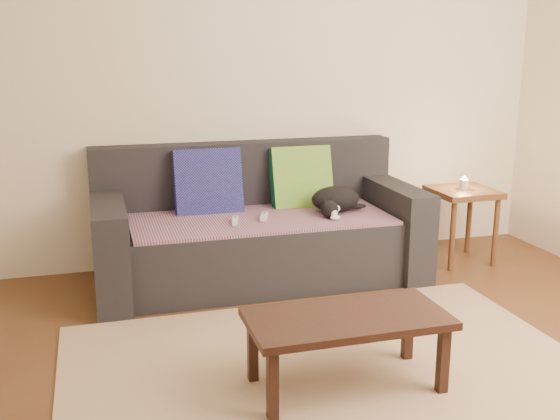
{
  "coord_description": "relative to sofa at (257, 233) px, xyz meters",
  "views": [
    {
      "loc": [
        -1.02,
        -2.48,
        1.51
      ],
      "look_at": [
        0.05,
        1.2,
        0.55
      ],
      "focal_mm": 42.0,
      "sensor_mm": 36.0,
      "label": 1
    }
  ],
  "objects": [
    {
      "name": "side_table",
      "position": [
        1.49,
        -0.08,
        0.13
      ],
      "size": [
        0.43,
        0.43,
        0.53
      ],
      "color": "brown",
      "rests_on": "ground"
    },
    {
      "name": "wii_remote_b",
      "position": [
        0.01,
        -0.14,
        0.15
      ],
      "size": [
        0.09,
        0.15,
        0.03
      ],
      "primitive_type": "cube",
      "rotation": [
        0.0,
        0.0,
        1.2
      ],
      "color": "white",
      "rests_on": "throw_blanket"
    },
    {
      "name": "rug",
      "position": [
        0.0,
        -1.42,
        -0.3
      ],
      "size": [
        2.5,
        1.8,
        0.01
      ],
      "primitive_type": "cube",
      "color": "tan",
      "rests_on": "ground"
    },
    {
      "name": "cushion_navy",
      "position": [
        -0.29,
        0.17,
        0.32
      ],
      "size": [
        0.44,
        0.22,
        0.46
      ],
      "primitive_type": "cube",
      "rotation": [
        -0.25,
        0.0,
        0.0
      ],
      "color": "#101046",
      "rests_on": "throw_blanket"
    },
    {
      "name": "sofa",
      "position": [
        0.0,
        0.0,
        0.0
      ],
      "size": [
        2.1,
        0.94,
        0.87
      ],
      "color": "#232328",
      "rests_on": "ground"
    },
    {
      "name": "throw_blanket",
      "position": [
        0.0,
        -0.09,
        0.12
      ],
      "size": [
        1.66,
        0.74,
        0.02
      ],
      "primitive_type": "cube",
      "color": "#432D55",
      "rests_on": "sofa"
    },
    {
      "name": "wii_remote_a",
      "position": [
        -0.19,
        -0.2,
        0.15
      ],
      "size": [
        0.07,
        0.15,
        0.03
      ],
      "primitive_type": "cube",
      "rotation": [
        0.0,
        0.0,
        1.32
      ],
      "color": "white",
      "rests_on": "throw_blanket"
    },
    {
      "name": "coffee_table",
      "position": [
        0.02,
        -1.54,
        0.0
      ],
      "size": [
        0.89,
        0.44,
        0.36
      ],
      "color": "black",
      "rests_on": "rug"
    },
    {
      "name": "ground",
      "position": [
        0.0,
        -1.57,
        -0.31
      ],
      "size": [
        4.5,
        4.5,
        0.0
      ],
      "primitive_type": "plane",
      "color": "brown",
      "rests_on": "ground"
    },
    {
      "name": "cat",
      "position": [
        0.51,
        -0.11,
        0.21
      ],
      "size": [
        0.41,
        0.39,
        0.17
      ],
      "rotation": [
        0.0,
        0.0,
        0.39
      ],
      "color": "black",
      "rests_on": "throw_blanket"
    },
    {
      "name": "candle",
      "position": [
        1.49,
        -0.08,
        0.26
      ],
      "size": [
        0.06,
        0.06,
        0.09
      ],
      "color": "beige",
      "rests_on": "side_table"
    },
    {
      "name": "cushion_green",
      "position": [
        0.36,
        0.17,
        0.32
      ],
      "size": [
        0.42,
        0.22,
        0.43
      ],
      "primitive_type": "cube",
      "rotation": [
        -0.28,
        0.0,
        0.0
      ],
      "color": "#0C4F32",
      "rests_on": "throw_blanket"
    },
    {
      "name": "back_wall",
      "position": [
        0.0,
        0.43,
        0.99
      ],
      "size": [
        4.5,
        0.04,
        2.6
      ],
      "primitive_type": "cube",
      "color": "beige",
      "rests_on": "ground"
    }
  ]
}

